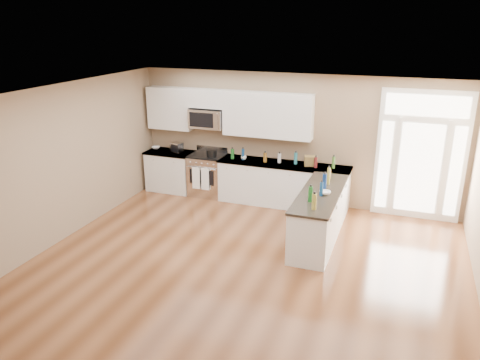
% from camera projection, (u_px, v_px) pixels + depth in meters
% --- Properties ---
extents(ground, '(8.00, 8.00, 0.00)m').
position_uv_depth(ground, '(226.00, 293.00, 6.94)').
color(ground, brown).
extents(room_shell, '(8.00, 8.00, 8.00)m').
position_uv_depth(room_shell, '(225.00, 185.00, 6.38)').
color(room_shell, '#8E755A').
rests_on(room_shell, ground).
extents(back_cabinet_left, '(1.10, 0.66, 0.94)m').
position_uv_depth(back_cabinet_left, '(171.00, 172.00, 11.00)').
color(back_cabinet_left, silver).
rests_on(back_cabinet_left, ground).
extents(back_cabinet_right, '(2.85, 0.66, 0.94)m').
position_uv_depth(back_cabinet_right, '(283.00, 185.00, 10.12)').
color(back_cabinet_right, silver).
rests_on(back_cabinet_right, ground).
extents(peninsula_cabinet, '(0.69, 2.32, 0.94)m').
position_uv_depth(peninsula_cabinet, '(319.00, 218.00, 8.48)').
color(peninsula_cabinet, silver).
rests_on(peninsula_cabinet, ground).
extents(upper_cabinet_left, '(1.04, 0.33, 0.95)m').
position_uv_depth(upper_cabinet_left, '(171.00, 108.00, 10.65)').
color(upper_cabinet_left, silver).
rests_on(upper_cabinet_left, room_shell).
extents(upper_cabinet_right, '(1.94, 0.33, 0.95)m').
position_uv_depth(upper_cabinet_right, '(268.00, 115.00, 9.90)').
color(upper_cabinet_right, silver).
rests_on(upper_cabinet_right, room_shell).
extents(upper_cabinet_short, '(0.82, 0.33, 0.40)m').
position_uv_depth(upper_cabinet_short, '(208.00, 98.00, 10.26)').
color(upper_cabinet_short, silver).
rests_on(upper_cabinet_short, room_shell).
extents(microwave, '(0.78, 0.41, 0.42)m').
position_uv_depth(microwave, '(207.00, 118.00, 10.37)').
color(microwave, silver).
rests_on(microwave, room_shell).
extents(entry_door, '(1.70, 0.10, 2.60)m').
position_uv_depth(entry_door, '(420.00, 156.00, 9.19)').
color(entry_door, white).
rests_on(entry_door, ground).
extents(kitchen_range, '(0.77, 0.69, 1.08)m').
position_uv_depth(kitchen_range, '(207.00, 175.00, 10.68)').
color(kitchen_range, silver).
rests_on(kitchen_range, ground).
extents(stockpot, '(0.29, 0.29, 0.17)m').
position_uv_depth(stockpot, '(212.00, 153.00, 10.37)').
color(stockpot, black).
rests_on(stockpot, kitchen_range).
extents(toaster_oven, '(0.30, 0.27, 0.22)m').
position_uv_depth(toaster_oven, '(177.00, 147.00, 10.79)').
color(toaster_oven, silver).
rests_on(toaster_oven, back_cabinet_left).
extents(cardboard_box, '(0.29, 0.24, 0.21)m').
position_uv_depth(cardboard_box, '(311.00, 161.00, 9.77)').
color(cardboard_box, brown).
rests_on(cardboard_box, back_cabinet_right).
extents(bowl_left, '(0.27, 0.27, 0.05)m').
position_uv_depth(bowl_left, '(156.00, 148.00, 11.07)').
color(bowl_left, white).
rests_on(bowl_left, back_cabinet_left).
extents(bowl_peninsula, '(0.24, 0.24, 0.06)m').
position_uv_depth(bowl_peninsula, '(325.00, 193.00, 8.18)').
color(bowl_peninsula, white).
rests_on(bowl_peninsula, peninsula_cabinet).
extents(cup_counter, '(0.13, 0.13, 0.09)m').
position_uv_depth(cup_counter, '(244.00, 158.00, 10.21)').
color(cup_counter, white).
rests_on(cup_counter, back_cabinet_right).
extents(counter_bottles, '(2.35, 2.41, 0.32)m').
position_uv_depth(counter_bottles, '(298.00, 171.00, 9.04)').
color(counter_bottles, '#19591E').
rests_on(counter_bottles, back_cabinet_right).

